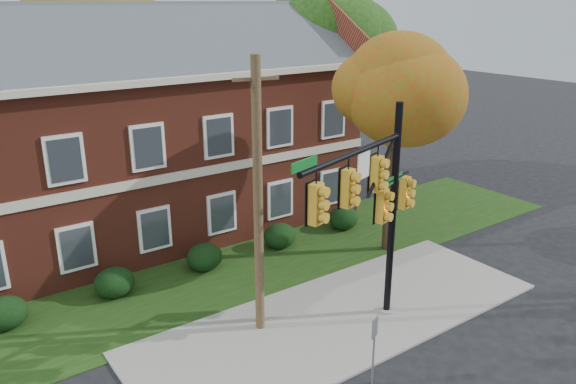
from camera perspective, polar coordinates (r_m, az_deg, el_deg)
ground at (r=18.21m, az=7.55°, el=-13.90°), size 120.00×120.00×0.00m
sidewalk at (r=18.81m, az=5.45°, el=-12.51°), size 14.00×5.00×0.08m
grass_strip at (r=22.34m, az=-3.00°, el=-7.13°), size 30.00×6.00×0.04m
apartment_building at (r=25.01m, az=-14.58°, el=7.16°), size 18.80×8.80×9.74m
hedge_far_left at (r=20.06m, az=-26.85°, el=-10.94°), size 1.40×1.26×1.05m
hedge_left at (r=20.65m, az=-17.23°, el=-8.77°), size 1.40×1.26×1.05m
hedge_center at (r=21.80m, az=-8.49°, el=-6.56°), size 1.40×1.26×1.05m
hedge_right at (r=23.41m, az=-0.85°, el=-4.48°), size 1.40×1.26×1.05m
hedge_far_right at (r=25.41m, az=5.65°, el=-2.64°), size 1.40×1.26×1.05m
tree_near_right at (r=22.01m, az=11.54°, el=10.30°), size 4.50×4.25×8.58m
tree_right_rear at (r=31.15m, az=4.71°, el=15.72°), size 6.30×5.95×10.62m
tree_far_rear at (r=32.40m, az=-18.20°, el=16.29°), size 6.84×6.46×11.52m
traffic_signal at (r=16.41m, az=8.78°, el=-0.76°), size 6.04×2.08×7.02m
utility_pole at (r=16.33m, az=-3.06°, el=-0.91°), size 1.30×0.40×8.46m
sign_post at (r=15.39m, az=8.75°, el=-14.61°), size 0.29×0.14×2.03m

